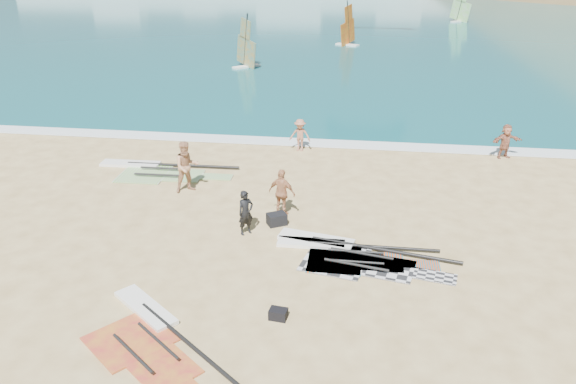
# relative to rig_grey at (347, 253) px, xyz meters

# --- Properties ---
(ground) EXTENTS (300.00, 300.00, 0.00)m
(ground) POSITION_rel_rig_grey_xyz_m (-2.07, -1.75, -0.05)
(ground) COLOR #D9BD7F
(ground) RESTS_ON ground
(surf_line) EXTENTS (300.00, 1.20, 0.04)m
(surf_line) POSITION_rel_rig_grey_xyz_m (-2.07, 10.55, -0.05)
(surf_line) COLOR white
(surf_line) RESTS_ON ground
(rig_grey) EXTENTS (5.74, 2.84, 0.20)m
(rig_grey) POSITION_rel_rig_grey_xyz_m (0.00, 0.00, 0.00)
(rig_grey) COLOR #262628
(rig_grey) RESTS_ON ground
(rig_green) EXTENTS (6.10, 2.41, 0.20)m
(rig_green) POSITION_rel_rig_grey_xyz_m (-8.45, 6.02, 0.00)
(rig_green) COLOR #60B02B
(rig_green) RESTS_ON ground
(rig_orange) EXTENTS (5.07, 1.98, 0.20)m
(rig_orange) POSITION_rel_rig_grey_xyz_m (-0.17, -0.00, -0.00)
(rig_orange) COLOR #FF4803
(rig_orange) RESTS_ON ground
(rig_red) EXTENTS (4.44, 4.45, 0.20)m
(rig_red) POSITION_rel_rig_grey_xyz_m (-4.55, -4.66, -0.00)
(rig_red) COLOR red
(rig_red) RESTS_ON ground
(gear_bag_near) EXTENTS (0.77, 0.70, 0.40)m
(gear_bag_near) POSITION_rel_rig_grey_xyz_m (-2.47, 1.73, 0.15)
(gear_bag_near) COLOR black
(gear_bag_near) RESTS_ON ground
(gear_bag_far) EXTENTS (0.49, 0.37, 0.27)m
(gear_bag_far) POSITION_rel_rig_grey_xyz_m (-1.60, -3.53, 0.09)
(gear_bag_far) COLOR black
(gear_bag_far) RESTS_ON ground
(person_wetsuit) EXTENTS (0.65, 0.64, 1.52)m
(person_wetsuit) POSITION_rel_rig_grey_xyz_m (-3.37, 0.93, 0.71)
(person_wetsuit) COLOR black
(person_wetsuit) RESTS_ON ground
(beachgoer_left) EXTENTS (1.23, 1.18, 2.01)m
(beachgoer_left) POSITION_rel_rig_grey_xyz_m (-6.33, 4.12, 0.95)
(beachgoer_left) COLOR tan
(beachgoer_left) RESTS_ON ground
(beachgoer_mid) EXTENTS (1.02, 0.64, 1.51)m
(beachgoer_mid) POSITION_rel_rig_grey_xyz_m (-2.61, 9.45, 0.71)
(beachgoer_mid) COLOR #A96B52
(beachgoer_mid) RESTS_ON ground
(beachgoer_back) EXTENTS (1.09, 0.71, 1.72)m
(beachgoer_back) POSITION_rel_rig_grey_xyz_m (-2.40, 2.48, 0.81)
(beachgoer_back) COLOR tan
(beachgoer_back) RESTS_ON ground
(beachgoer_right) EXTENTS (1.52, 0.96, 1.56)m
(beachgoer_right) POSITION_rel_rig_grey_xyz_m (6.60, 9.75, 0.73)
(beachgoer_right) COLOR #A4634A
(beachgoer_right) RESTS_ON ground
(windsurfer_left) EXTENTS (2.11, 2.10, 4.22)m
(windsurfer_left) POSITION_rel_rig_grey_xyz_m (-9.19, 28.72, 1.19)
(windsurfer_left) COLOR white
(windsurfer_left) RESTS_ON ground
(windsurfer_centre) EXTENTS (2.39, 2.57, 4.27)m
(windsurfer_centre) POSITION_rel_rig_grey_xyz_m (-1.73, 40.98, 1.21)
(windsurfer_centre) COLOR white
(windsurfer_centre) RESTS_ON ground
(windsurfer_right) EXTENTS (2.38, 2.38, 4.76)m
(windsurfer_right) POSITION_rel_rig_grey_xyz_m (11.78, 62.32, 1.31)
(windsurfer_right) COLOR white
(windsurfer_right) RESTS_ON ground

